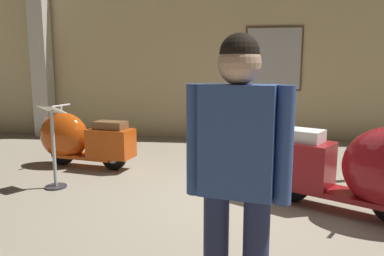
# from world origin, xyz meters

# --- Properties ---
(ground_plane) EXTENTS (60.00, 60.00, 0.00)m
(ground_plane) POSITION_xyz_m (0.00, 0.00, 0.00)
(ground_plane) COLOR gray
(showroom_back_wall) EXTENTS (18.00, 0.63, 3.97)m
(showroom_back_wall) POSITION_xyz_m (-0.15, 4.17, 1.99)
(showroom_back_wall) COLOR #CCB784
(showroom_back_wall) RESTS_ON ground
(scooter_0) EXTENTS (1.68, 0.78, 0.99)m
(scooter_0) POSITION_xyz_m (-2.56, 1.36, 0.45)
(scooter_0) COLOR black
(scooter_0) RESTS_ON ground
(scooter_1) EXTENTS (1.86, 1.41, 1.13)m
(scooter_1) POSITION_xyz_m (1.24, -0.19, 0.52)
(scooter_1) COLOR black
(scooter_1) RESTS_ON ground
(visitor_0) EXTENTS (0.58, 0.34, 1.74)m
(visitor_0) POSITION_xyz_m (-0.06, -2.11, 1.01)
(visitor_0) COLOR black
(visitor_0) RESTS_ON ground
(info_stanchion) EXTENTS (0.39, 0.34, 1.10)m
(info_stanchion) POSITION_xyz_m (-2.42, 0.31, 0.46)
(info_stanchion) COLOR #333338
(info_stanchion) RESTS_ON ground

